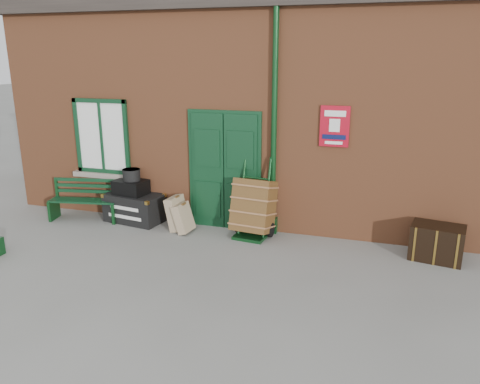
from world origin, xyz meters
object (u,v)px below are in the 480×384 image
at_px(bench, 85,199).
at_px(dark_trunk, 437,242).
at_px(porter_trolley, 254,207).
at_px(houdini_trunk, 135,208).

height_order(bench, dark_trunk, bench).
bearing_deg(porter_trolley, houdini_trunk, -174.74).
height_order(houdini_trunk, dark_trunk, dark_trunk).
distance_m(porter_trolley, dark_trunk, 3.15).
bearing_deg(dark_trunk, porter_trolley, -172.24).
bearing_deg(dark_trunk, bench, -169.73).
xyz_separation_m(houdini_trunk, porter_trolley, (2.49, -0.05, 0.27)).
xyz_separation_m(bench, dark_trunk, (6.64, -0.00, -0.14)).
distance_m(bench, dark_trunk, 6.64).
bearing_deg(bench, porter_trolley, -8.44).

